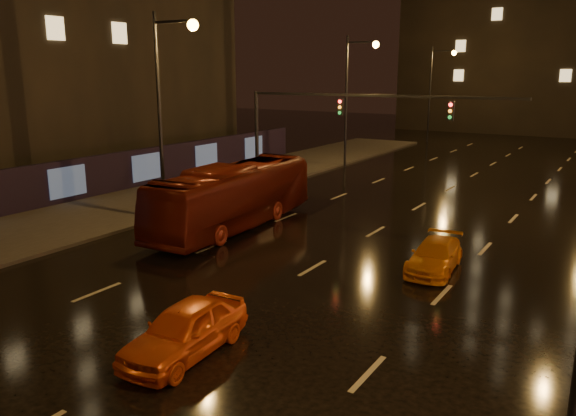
# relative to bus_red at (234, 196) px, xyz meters

# --- Properties ---
(ground) EXTENTS (140.00, 140.00, 0.00)m
(ground) POSITION_rel_bus_red_xyz_m (6.14, 6.85, -1.52)
(ground) COLOR black
(ground) RESTS_ON ground
(sidewalk_left) EXTENTS (7.00, 70.00, 0.15)m
(sidewalk_left) POSITION_rel_bus_red_xyz_m (-7.36, 1.85, -1.45)
(sidewalk_left) COLOR #38332D
(sidewalk_left) RESTS_ON ground
(hoarding_left) EXTENTS (0.30, 46.00, 2.50)m
(hoarding_left) POSITION_rel_bus_red_xyz_m (-11.06, -1.15, -0.27)
(hoarding_left) COLOR black
(hoarding_left) RESTS_ON ground
(traffic_signal) EXTENTS (15.31, 0.32, 6.20)m
(traffic_signal) POSITION_rel_bus_red_xyz_m (1.08, 6.85, 3.21)
(traffic_signal) COLOR black
(traffic_signal) RESTS_ON ground
(streetlight_right) EXTENTS (2.64, 0.50, 10.00)m
(streetlight_right) POSITION_rel_bus_red_xyz_m (15.06, -11.15, 4.91)
(streetlight_right) COLOR black
(streetlight_right) RESTS_ON ground
(bus_red) EXTENTS (3.34, 11.09, 3.05)m
(bus_red) POSITION_rel_bus_red_xyz_m (0.00, 0.00, 0.00)
(bus_red) COLOR maroon
(bus_red) RESTS_ON ground
(taxi_near) EXTENTS (1.90, 4.18, 1.39)m
(taxi_near) POSITION_rel_bus_red_xyz_m (6.64, -10.78, -0.83)
(taxi_near) COLOR #F05916
(taxi_near) RESTS_ON ground
(taxi_far) EXTENTS (1.95, 4.04, 1.13)m
(taxi_far) POSITION_rel_bus_red_xyz_m (10.14, -0.91, -0.96)
(taxi_far) COLOR orange
(taxi_far) RESTS_ON ground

